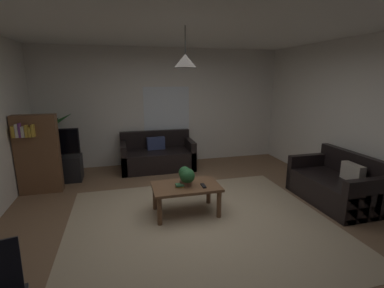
{
  "coord_description": "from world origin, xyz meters",
  "views": [
    {
      "loc": [
        -1.02,
        -3.61,
        2.02
      ],
      "look_at": [
        0.0,
        0.3,
        1.05
      ],
      "focal_mm": 26.11,
      "sensor_mm": 36.0,
      "label": 1
    }
  ],
  "objects_px": {
    "couch_right_side": "(335,186)",
    "tv_stand": "(58,169)",
    "remote_on_table_0": "(203,186)",
    "tv": "(55,143)",
    "potted_palm_corner": "(53,145)",
    "book_on_table_1": "(181,185)",
    "couch_under_window": "(157,157)",
    "bookshelf_corner": "(37,154)",
    "coffee_table": "(186,190)",
    "book_on_table_0": "(180,186)",
    "pendant_lamp": "(185,61)",
    "potted_plant_on_table": "(186,176)"
  },
  "relations": [
    {
      "from": "book_on_table_0",
      "to": "tv",
      "type": "height_order",
      "value": "tv"
    },
    {
      "from": "potted_plant_on_table",
      "to": "potted_palm_corner",
      "type": "xyz_separation_m",
      "value": [
        -2.29,
        2.52,
        0.02
      ]
    },
    {
      "from": "pendant_lamp",
      "to": "bookshelf_corner",
      "type": "bearing_deg",
      "value": 148.21
    },
    {
      "from": "coffee_table",
      "to": "tv",
      "type": "relative_size",
      "value": 1.1
    },
    {
      "from": "bookshelf_corner",
      "to": "pendant_lamp",
      "type": "bearing_deg",
      "value": -31.79
    },
    {
      "from": "couch_under_window",
      "to": "bookshelf_corner",
      "type": "xyz_separation_m",
      "value": [
        -2.2,
        -0.8,
        0.44
      ]
    },
    {
      "from": "couch_right_side",
      "to": "book_on_table_0",
      "type": "distance_m",
      "value": 2.58
    },
    {
      "from": "couch_under_window",
      "to": "bookshelf_corner",
      "type": "bearing_deg",
      "value": -159.99
    },
    {
      "from": "remote_on_table_0",
      "to": "tv_stand",
      "type": "xyz_separation_m",
      "value": [
        -2.38,
        2.07,
        -0.21
      ]
    },
    {
      "from": "book_on_table_1",
      "to": "tv",
      "type": "bearing_deg",
      "value": 135.98
    },
    {
      "from": "tv_stand",
      "to": "book_on_table_0",
      "type": "bearing_deg",
      "value": -44.25
    },
    {
      "from": "book_on_table_0",
      "to": "book_on_table_1",
      "type": "xyz_separation_m",
      "value": [
        0.01,
        -0.02,
        0.02
      ]
    },
    {
      "from": "couch_right_side",
      "to": "potted_plant_on_table",
      "type": "height_order",
      "value": "couch_right_side"
    },
    {
      "from": "potted_plant_on_table",
      "to": "bookshelf_corner",
      "type": "xyz_separation_m",
      "value": [
        -2.33,
        1.46,
        0.11
      ]
    },
    {
      "from": "coffee_table",
      "to": "potted_palm_corner",
      "type": "bearing_deg",
      "value": 132.49
    },
    {
      "from": "potted_plant_on_table",
      "to": "pendant_lamp",
      "type": "distance_m",
      "value": 1.63
    },
    {
      "from": "remote_on_table_0",
      "to": "potted_palm_corner",
      "type": "height_order",
      "value": "potted_palm_corner"
    },
    {
      "from": "pendant_lamp",
      "to": "coffee_table",
      "type": "bearing_deg",
      "value": 180.0
    },
    {
      "from": "coffee_table",
      "to": "remote_on_table_0",
      "type": "distance_m",
      "value": 0.28
    },
    {
      "from": "couch_right_side",
      "to": "remote_on_table_0",
      "type": "relative_size",
      "value": 8.89
    },
    {
      "from": "book_on_table_1",
      "to": "bookshelf_corner",
      "type": "bearing_deg",
      "value": 146.42
    },
    {
      "from": "coffee_table",
      "to": "book_on_table_1",
      "type": "relative_size",
      "value": 6.46
    },
    {
      "from": "potted_palm_corner",
      "to": "bookshelf_corner",
      "type": "xyz_separation_m",
      "value": [
        -0.04,
        -1.06,
        0.09
      ]
    },
    {
      "from": "couch_right_side",
      "to": "couch_under_window",
      "type": "bearing_deg",
      "value": -133.66
    },
    {
      "from": "remote_on_table_0",
      "to": "tv",
      "type": "height_order",
      "value": "tv"
    },
    {
      "from": "couch_under_window",
      "to": "coffee_table",
      "type": "bearing_deg",
      "value": -86.81
    },
    {
      "from": "book_on_table_1",
      "to": "pendant_lamp",
      "type": "xyz_separation_m",
      "value": [
        0.09,
        0.05,
        1.75
      ]
    },
    {
      "from": "tv_stand",
      "to": "pendant_lamp",
      "type": "bearing_deg",
      "value": -42.5
    },
    {
      "from": "couch_under_window",
      "to": "bookshelf_corner",
      "type": "relative_size",
      "value": 1.14
    },
    {
      "from": "coffee_table",
      "to": "book_on_table_0",
      "type": "xyz_separation_m",
      "value": [
        -0.1,
        -0.03,
        0.09
      ]
    },
    {
      "from": "potted_palm_corner",
      "to": "book_on_table_1",
      "type": "bearing_deg",
      "value": -49.11
    },
    {
      "from": "potted_plant_on_table",
      "to": "tv",
      "type": "height_order",
      "value": "tv"
    },
    {
      "from": "couch_under_window",
      "to": "remote_on_table_0",
      "type": "relative_size",
      "value": 9.98
    },
    {
      "from": "remote_on_table_0",
      "to": "tv",
      "type": "distance_m",
      "value": 3.16
    },
    {
      "from": "tv_stand",
      "to": "potted_palm_corner",
      "type": "height_order",
      "value": "potted_palm_corner"
    },
    {
      "from": "tv",
      "to": "potted_palm_corner",
      "type": "xyz_separation_m",
      "value": [
        -0.15,
        0.56,
        -0.16
      ]
    },
    {
      "from": "couch_under_window",
      "to": "book_on_table_1",
      "type": "xyz_separation_m",
      "value": [
        0.04,
        -2.29,
        0.21
      ]
    },
    {
      "from": "couch_right_side",
      "to": "tv_stand",
      "type": "relative_size",
      "value": 1.58
    },
    {
      "from": "book_on_table_1",
      "to": "potted_plant_on_table",
      "type": "relative_size",
      "value": 0.53
    },
    {
      "from": "tv_stand",
      "to": "potted_palm_corner",
      "type": "relative_size",
      "value": 0.66
    },
    {
      "from": "pendant_lamp",
      "to": "potted_plant_on_table",
      "type": "bearing_deg",
      "value": -83.84
    },
    {
      "from": "remote_on_table_0",
      "to": "couch_under_window",
      "type": "bearing_deg",
      "value": -79.78
    },
    {
      "from": "book_on_table_0",
      "to": "book_on_table_1",
      "type": "height_order",
      "value": "book_on_table_1"
    },
    {
      "from": "pendant_lamp",
      "to": "tv_stand",
      "type": "bearing_deg",
      "value": 137.5
    },
    {
      "from": "couch_under_window",
      "to": "book_on_table_0",
      "type": "xyz_separation_m",
      "value": [
        0.03,
        -2.27,
        0.19
      ]
    },
    {
      "from": "book_on_table_1",
      "to": "coffee_table",
      "type": "bearing_deg",
      "value": 28.13
    },
    {
      "from": "couch_under_window",
      "to": "couch_right_side",
      "type": "height_order",
      "value": "same"
    },
    {
      "from": "book_on_table_0",
      "to": "potted_palm_corner",
      "type": "height_order",
      "value": "potted_palm_corner"
    },
    {
      "from": "couch_under_window",
      "to": "tv",
      "type": "relative_size",
      "value": 1.77
    },
    {
      "from": "couch_under_window",
      "to": "book_on_table_0",
      "type": "height_order",
      "value": "couch_under_window"
    }
  ]
}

